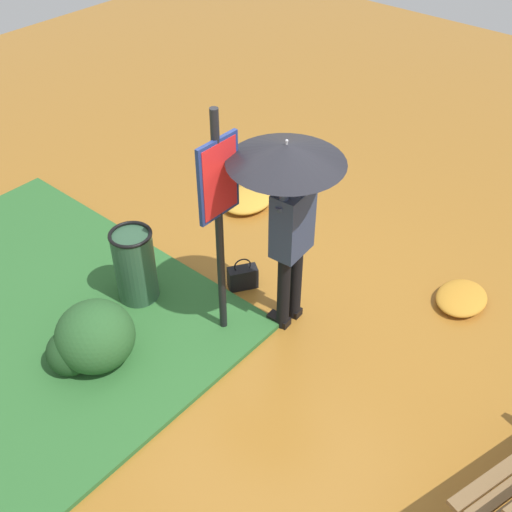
{
  "coord_description": "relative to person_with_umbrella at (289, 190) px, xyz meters",
  "views": [
    {
      "loc": [
        3.39,
        2.6,
        4.39
      ],
      "look_at": [
        0.09,
        -0.2,
        0.85
      ],
      "focal_mm": 44.34,
      "sensor_mm": 36.0,
      "label": 1
    }
  ],
  "objects": [
    {
      "name": "leaf_pile_near_person",
      "position": [
        -1.32,
        -1.6,
        -1.48
      ],
      "size": [
        0.68,
        0.55,
        0.15
      ],
      "color": "gold",
      "rests_on": "ground_plane"
    },
    {
      "name": "info_sign_post",
      "position": [
        0.41,
        -0.39,
        -0.11
      ],
      "size": [
        0.44,
        0.07,
        2.3
      ],
      "color": "black",
      "rests_on": "ground_plane"
    },
    {
      "name": "leaf_pile_by_bench",
      "position": [
        -1.39,
        1.17,
        -1.49
      ],
      "size": [
        0.6,
        0.48,
        0.13
      ],
      "color": "#C68428",
      "rests_on": "ground_plane"
    },
    {
      "name": "shrub_cluster",
      "position": [
        1.48,
        -1.01,
        -1.26
      ],
      "size": [
        0.77,
        0.7,
        0.63
      ],
      "color": "#285628",
      "rests_on": "ground_plane"
    },
    {
      "name": "ground_plane",
      "position": [
        0.07,
        -0.01,
        -1.55
      ],
      "size": [
        18.0,
        18.0,
        0.0
      ],
      "primitive_type": "plane",
      "color": "#9E6623"
    },
    {
      "name": "handbag",
      "position": [
        -0.16,
        -0.66,
        -1.42
      ],
      "size": [
        0.33,
        0.28,
        0.37
      ],
      "color": "black",
      "rests_on": "ground_plane"
    },
    {
      "name": "trash_bin",
      "position": [
        0.66,
        -1.34,
        -1.13
      ],
      "size": [
        0.42,
        0.42,
        0.83
      ],
      "color": "#2D5138",
      "rests_on": "ground_plane"
    },
    {
      "name": "person_with_umbrella",
      "position": [
        0.0,
        0.0,
        0.0
      ],
      "size": [
        0.96,
        0.96,
        2.04
      ],
      "color": "black",
      "rests_on": "ground_plane"
    }
  ]
}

